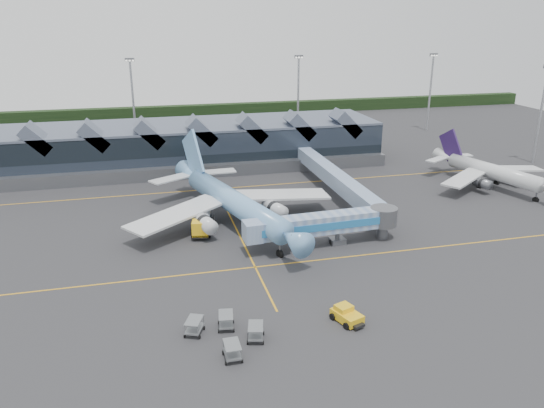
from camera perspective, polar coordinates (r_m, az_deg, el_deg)
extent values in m
plane|color=#2A2A2C|center=(80.09, -3.05, -4.33)|extent=(260.00, 260.00, 0.00)
cube|color=orange|center=(72.98, -1.82, -6.80)|extent=(120.00, 0.25, 0.01)
cube|color=orange|center=(105.97, -5.99, 1.63)|extent=(120.00, 0.25, 0.01)
cube|color=orange|center=(89.19, -4.30, -1.81)|extent=(0.25, 60.00, 0.01)
cube|color=black|center=(185.01, -9.78, 9.78)|extent=(260.00, 4.00, 4.00)
cube|color=black|center=(123.49, -9.74, 6.19)|extent=(90.00, 20.00, 9.00)
cube|color=slate|center=(122.51, -9.86, 8.33)|extent=(90.00, 20.00, 0.60)
cube|color=slate|center=(113.66, -9.18, 3.40)|extent=(90.00, 2.50, 2.60)
cube|color=slate|center=(117.10, -23.93, 6.49)|extent=(6.43, 6.00, 6.43)
cube|color=slate|center=(115.70, -18.55, 7.01)|extent=(6.43, 6.00, 6.43)
cube|color=slate|center=(115.33, -13.07, 7.48)|extent=(6.43, 6.00, 6.43)
cube|color=slate|center=(116.01, -7.59, 7.88)|extent=(6.43, 6.00, 6.43)
cube|color=slate|center=(117.72, -2.22, 8.20)|extent=(6.43, 6.00, 6.43)
cube|color=slate|center=(120.42, 2.96, 8.45)|extent=(6.43, 6.00, 6.43)
cube|color=slate|center=(124.03, 7.89, 8.62)|extent=(6.43, 6.00, 6.43)
cylinder|color=#94969D|center=(145.58, -14.69, 10.45)|extent=(0.56, 0.56, 22.00)
cube|color=slate|center=(144.38, -15.07, 14.76)|extent=(2.40, 0.50, 0.90)
cylinder|color=#94969D|center=(151.97, 2.83, 11.41)|extent=(0.56, 0.56, 22.00)
cube|color=slate|center=(150.83, 2.90, 15.55)|extent=(2.40, 0.50, 0.90)
cylinder|color=#94969D|center=(166.18, 16.63, 11.33)|extent=(0.56, 0.56, 22.00)
cube|color=slate|center=(165.13, 17.01, 15.10)|extent=(2.40, 0.50, 0.90)
cylinder|color=#94969D|center=(136.81, 26.89, 8.45)|extent=(0.56, 0.56, 22.00)
cylinder|color=#6D9BDD|center=(85.90, -4.05, 0.18)|extent=(12.08, 29.66, 3.68)
cone|color=#6D9BDD|center=(71.72, 2.29, -3.80)|extent=(4.99, 5.96, 3.68)
cube|color=black|center=(70.92, 2.57, -3.40)|extent=(1.44, 0.72, 0.48)
cone|color=#6D9BDD|center=(101.80, -8.74, 3.26)|extent=(5.48, 7.59, 3.68)
cube|color=silver|center=(83.70, -10.19, -1.09)|extent=(16.93, 14.08, 1.22)
cube|color=silver|center=(91.46, 0.87, 1.01)|extent=(16.87, 5.94, 1.22)
cylinder|color=silver|center=(82.16, -7.27, -2.02)|extent=(3.65, 5.56, 2.28)
cylinder|color=silver|center=(87.50, 0.27, -0.49)|extent=(3.65, 5.56, 2.28)
cube|color=#6D9BDD|center=(99.27, -8.47, 5.16)|extent=(3.12, 9.16, 10.15)
cube|color=silver|center=(99.13, -10.88, 2.69)|extent=(8.13, 6.48, 0.24)
cube|color=silver|center=(102.37, -6.11, 3.47)|extent=(7.81, 3.34, 0.24)
cylinder|color=slate|center=(75.53, 0.85, -4.95)|extent=(0.27, 0.27, 2.13)
cylinder|color=slate|center=(86.74, -6.24, -1.75)|extent=(0.27, 0.27, 2.13)
cylinder|color=slate|center=(89.30, -2.59, -1.01)|extent=(0.27, 0.27, 2.13)
cylinder|color=black|center=(75.82, 0.84, -5.42)|extent=(0.81, 1.43, 1.36)
cylinder|color=silver|center=(114.34, 22.73, 3.21)|extent=(8.27, 20.98, 2.99)
cone|color=silver|center=(122.29, 18.12, 4.86)|extent=(4.12, 5.39, 2.99)
cube|color=silver|center=(109.80, 20.01, 2.64)|extent=(12.55, 10.02, 1.00)
cube|color=silver|center=(120.45, 24.45, 3.49)|extent=(12.62, 4.55, 1.00)
cylinder|color=slate|center=(110.24, 21.71, 2.09)|extent=(2.71, 3.94, 1.85)
cylinder|color=slate|center=(117.43, 24.65, 2.70)|extent=(2.71, 3.94, 1.85)
cube|color=#2D194C|center=(120.89, 18.66, 6.00)|extent=(2.16, 6.60, 7.29)
cube|color=silver|center=(119.30, 17.31, 4.60)|extent=(6.00, 4.59, 0.25)
cube|color=silver|center=(124.16, 19.49, 4.92)|extent=(5.73, 2.18, 0.25)
cylinder|color=slate|center=(109.48, 26.53, 0.68)|extent=(0.28, 0.28, 1.73)
cylinder|color=slate|center=(113.57, 21.42, 2.04)|extent=(0.28, 0.28, 1.73)
cylinder|color=slate|center=(117.43, 23.03, 2.37)|extent=(0.28, 0.28, 1.73)
cylinder|color=black|center=(109.64, 26.48, 0.41)|extent=(0.72, 1.19, 1.11)
cube|color=#6B86B3|center=(78.43, 5.22, -2.12)|extent=(18.97, 3.79, 2.73)
cube|color=#2370B1|center=(77.18, 5.63, -2.50)|extent=(18.83, 1.07, 1.13)
cube|color=#6B86B3|center=(75.35, -2.12, -2.97)|extent=(2.60, 3.14, 2.83)
cylinder|color=slate|center=(80.15, 7.06, -3.07)|extent=(0.66, 0.66, 3.54)
cube|color=slate|center=(80.67, 7.02, -3.95)|extent=(2.36, 2.00, 0.85)
cylinder|color=black|center=(80.35, 6.40, -4.10)|extent=(0.42, 0.87, 0.85)
cylinder|color=black|center=(81.07, 7.63, -3.93)|extent=(0.42, 0.87, 0.85)
cylinder|color=slate|center=(82.71, 11.90, -1.31)|extent=(4.15, 4.15, 2.83)
cylinder|color=slate|center=(83.34, 11.82, -2.44)|extent=(1.70, 1.70, 3.54)
cube|color=black|center=(85.38, -7.49, -2.37)|extent=(4.24, 9.54, 0.51)
cube|color=yellow|center=(81.75, -7.71, -2.58)|extent=(2.86, 2.70, 2.26)
cube|color=black|center=(80.80, -7.78, -2.46)|extent=(2.24, 0.60, 1.03)
cylinder|color=silver|center=(86.02, -7.47, -1.21)|extent=(3.49, 6.30, 2.36)
sphere|color=silver|center=(88.80, -7.33, -0.53)|extent=(2.26, 2.26, 2.26)
sphere|color=silver|center=(83.25, -7.63, -1.93)|extent=(2.26, 2.26, 2.26)
cylinder|color=black|center=(82.76, -8.54, -3.34)|extent=(0.55, 1.08, 1.03)
cylinder|color=black|center=(82.53, -6.76, -3.32)|extent=(0.55, 1.08, 1.03)
cylinder|color=black|center=(86.07, -8.31, -2.41)|extent=(0.55, 1.08, 1.03)
cylinder|color=black|center=(85.84, -6.61, -2.39)|extent=(0.55, 1.08, 1.03)
cylinder|color=black|center=(88.44, -8.16, -1.79)|extent=(0.55, 1.08, 1.03)
cylinder|color=black|center=(88.23, -6.50, -1.77)|extent=(0.55, 1.08, 1.03)
cube|color=yellow|center=(61.21, 8.07, -11.84)|extent=(3.21, 4.03, 0.97)
cube|color=yellow|center=(61.21, 7.73, -11.03)|extent=(2.18, 2.06, 0.68)
cube|color=black|center=(60.21, 9.26, -12.76)|extent=(1.55, 1.20, 0.29)
cylinder|color=black|center=(59.99, 8.00, -12.88)|extent=(0.54, 0.83, 0.78)
cylinder|color=black|center=(61.32, 9.60, -12.19)|extent=(0.54, 0.83, 0.78)
cylinder|color=black|center=(61.46, 6.52, -11.95)|extent=(0.54, 0.83, 0.78)
cylinder|color=black|center=(62.75, 8.11, -11.31)|extent=(0.54, 0.83, 0.78)
cube|color=gray|center=(59.75, -4.96, -12.64)|extent=(1.90, 2.64, 0.17)
cube|color=gray|center=(59.20, -4.99, -11.78)|extent=(1.90, 2.64, 0.09)
cylinder|color=black|center=(60.72, -4.16, -12.50)|extent=(0.19, 0.41, 0.40)
cube|color=gray|center=(57.69, -1.77, -13.86)|extent=(2.11, 2.75, 0.17)
cube|color=gray|center=(57.11, -1.78, -12.98)|extent=(2.11, 2.75, 0.09)
cylinder|color=black|center=(58.63, -0.90, -13.73)|extent=(0.23, 0.42, 0.40)
cube|color=gray|center=(59.20, -8.35, -13.12)|extent=(2.38, 2.85, 0.17)
cube|color=gray|center=(58.65, -8.40, -12.26)|extent=(2.38, 2.85, 0.09)
cylinder|color=black|center=(59.92, -7.30, -13.10)|extent=(0.28, 0.42, 0.40)
cube|color=gray|center=(55.06, -4.28, -15.73)|extent=(1.55, 2.44, 0.17)
cube|color=gray|center=(54.46, -4.31, -14.82)|extent=(1.55, 2.44, 0.09)
cylinder|color=black|center=(56.13, -3.57, -15.46)|extent=(0.13, 0.40, 0.40)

